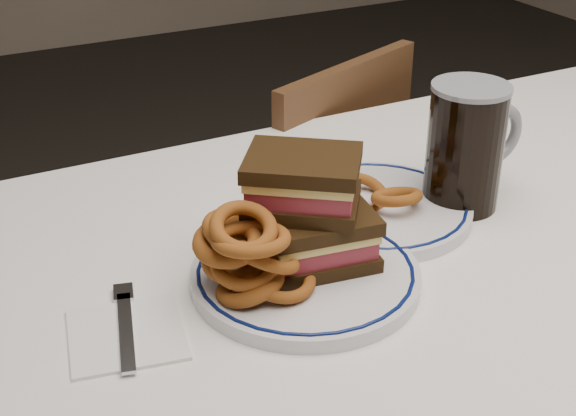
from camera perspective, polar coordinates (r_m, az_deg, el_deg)
name	(u,v)px	position (r m, az deg, el deg)	size (l,w,h in m)	color
dining_table	(452,305)	(1.09, 11.55, -6.81)	(1.27, 0.87, 0.75)	silver
chair_far	(302,228)	(1.65, 0.99, -1.42)	(0.49, 0.49, 0.82)	#452916
main_plate	(305,275)	(0.92, 1.23, -4.76)	(0.26, 0.26, 0.02)	silver
reuben_sandwich	(310,210)	(0.90, 1.55, -0.12)	(0.16, 0.15, 0.13)	black
onion_rings_main	(248,253)	(0.86, -2.85, -3.22)	(0.13, 0.12, 0.12)	#66370D
ketchup_ramekin	(264,227)	(0.96, -1.70, -1.36)	(0.06, 0.06, 0.03)	white
beer_mug	(467,145)	(1.08, 12.62, 4.40)	(0.15, 0.10, 0.17)	black
far_plate	(376,208)	(1.07, 6.25, 0.03)	(0.25, 0.25, 0.02)	silver
onion_rings_far	(375,196)	(1.06, 6.24, 0.89)	(0.10, 0.12, 0.05)	#66370D
napkin_fork	(126,332)	(0.86, -11.43, -8.64)	(0.14, 0.16, 0.01)	white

